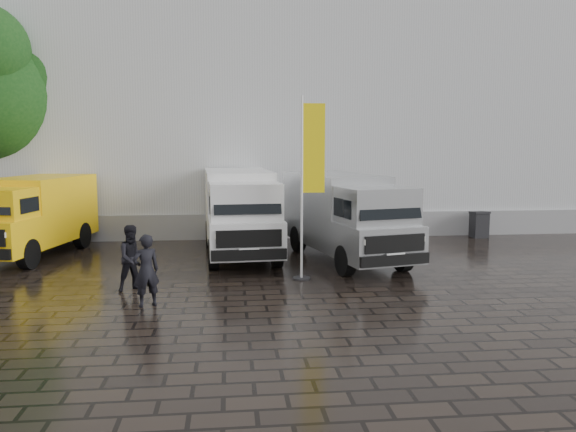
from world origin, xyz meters
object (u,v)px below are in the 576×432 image
Objects in this scene: wheelie_bin at (479,224)px; person_tent at (133,258)px; van_white at (240,214)px; van_silver at (345,218)px; flagpole at (308,178)px; van_yellow at (29,218)px; person_front at (146,270)px.

person_tent is at bearing -153.01° from wheelie_bin.
van_white is 5.23m from person_tent.
flagpole reaches higher than van_silver.
wheelie_bin is (16.59, 2.19, -0.79)m from van_yellow.
wheelie_bin is at bearing 38.53° from flagpole.
person_tent is at bearing -37.99° from van_yellow.
van_white is at bearing -167.14° from wheelie_bin.
van_yellow is 16.75m from wheelie_bin.
van_silver is at bearing 2.32° from van_yellow.
van_yellow is at bearing 158.03° from van_silver.
person_tent reaches higher than person_front.
van_white is 1.03× the size of van_silver.
wheelie_bin is 0.62× the size of person_front.
van_silver is 6.04× the size of wheelie_bin.
flagpole is at bearing -143.87° from wheelie_bin.
van_silver reaches higher than person_front.
van_silver is (10.32, -1.64, 0.06)m from van_yellow.
person_front is (-5.63, -4.67, -0.53)m from van_silver.
van_silver reaches higher than person_tent.
person_tent is (-6.17, -3.19, -0.53)m from van_silver.
van_yellow is at bearing -78.24° from person_front.
van_yellow is at bearing 155.27° from flagpole.
wheelie_bin is at bearing 11.90° from van_white.
van_white reaches higher than van_yellow.
van_white is (6.95, -0.44, 0.10)m from van_yellow.
person_tent is (-2.81, -4.38, -0.57)m from van_white.
van_silver is at bearing -165.17° from person_front.
flagpole reaches higher than van_white.
wheelie_bin is 14.29m from person_tent.
van_white reaches higher than person_tent.
flagpole is 2.97× the size of person_front.
van_yellow is 3.36× the size of person_front.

